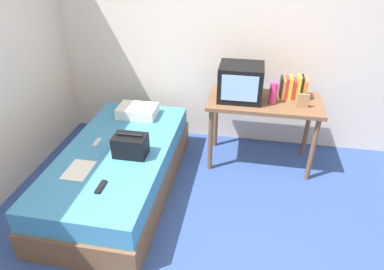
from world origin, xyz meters
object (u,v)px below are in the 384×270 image
at_px(tv, 241,82).
at_px(book_row, 294,88).
at_px(desk, 264,108).
at_px(picture_frame, 303,101).
at_px(pillow, 138,111).
at_px(magazine, 79,170).
at_px(remote_silver, 97,143).
at_px(water_bottle, 273,93).
at_px(handbag, 130,146).
at_px(bed, 119,169).
at_px(remote_dark, 101,187).

relative_size(tv, book_row, 1.65).
distance_m(desk, picture_frame, 0.41).
xyz_separation_m(book_row, pillow, (-1.65, -0.17, -0.33)).
xyz_separation_m(picture_frame, magazine, (-1.91, -1.02, -0.35)).
relative_size(desk, remote_silver, 8.06).
height_order(picture_frame, pillow, picture_frame).
height_order(water_bottle, book_row, book_row).
xyz_separation_m(picture_frame, handbag, (-1.55, -0.71, -0.25)).
height_order(desk, tv, tv).
relative_size(bed, magazine, 6.90).
distance_m(bed, remote_dark, 0.63).
bearing_deg(picture_frame, pillow, 178.33).
bearing_deg(water_bottle, remote_silver, -159.26).
height_order(bed, water_bottle, water_bottle).
bearing_deg(desk, tv, -177.59).
bearing_deg(tv, magazine, -139.22).
relative_size(book_row, magazine, 0.92).
xyz_separation_m(book_row, picture_frame, (0.08, -0.22, -0.04)).
relative_size(tv, picture_frame, 3.11).
xyz_separation_m(water_bottle, pillow, (-1.45, 0.01, -0.34)).
xyz_separation_m(tv, remote_silver, (-1.32, -0.68, -0.45)).
distance_m(book_row, remote_dark, 2.14).
distance_m(tv, picture_frame, 0.64).
bearing_deg(desk, book_row, 22.40).
xyz_separation_m(desk, handbag, (-1.18, -0.81, -0.08)).
bearing_deg(tv, bed, -146.47).
height_order(bed, desk, desk).
bearing_deg(remote_dark, remote_silver, 116.49).
distance_m(desk, tv, 0.38).
bearing_deg(picture_frame, handbag, -155.47).
bearing_deg(handbag, magazine, -139.69).
bearing_deg(pillow, remote_dark, -85.28).
height_order(book_row, magazine, book_row).
distance_m(handbag, magazine, 0.49).
distance_m(handbag, remote_silver, 0.42).
relative_size(desk, handbag, 3.87).
xyz_separation_m(book_row, remote_dark, (-1.55, -1.43, -0.38)).
relative_size(handbag, magazine, 1.03).
xyz_separation_m(pillow, handbag, (0.19, -0.76, 0.04)).
bearing_deg(book_row, remote_dark, -137.40).
bearing_deg(remote_dark, bed, 98.99).
relative_size(tv, magazine, 1.52).
distance_m(desk, magazine, 1.93).
bearing_deg(desk, remote_silver, -156.40).
bearing_deg(remote_silver, water_bottle, 20.74).
bearing_deg(book_row, bed, -152.45).
bearing_deg(handbag, remote_silver, 162.46).
relative_size(handbag, remote_dark, 1.92).
relative_size(tv, water_bottle, 2.01).
bearing_deg(handbag, picture_frame, 24.53).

